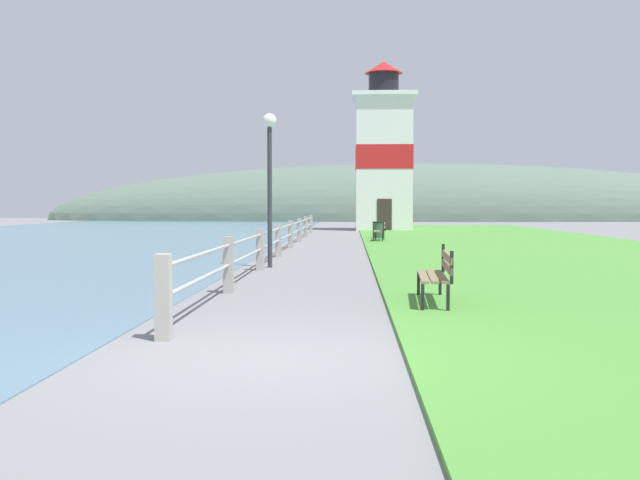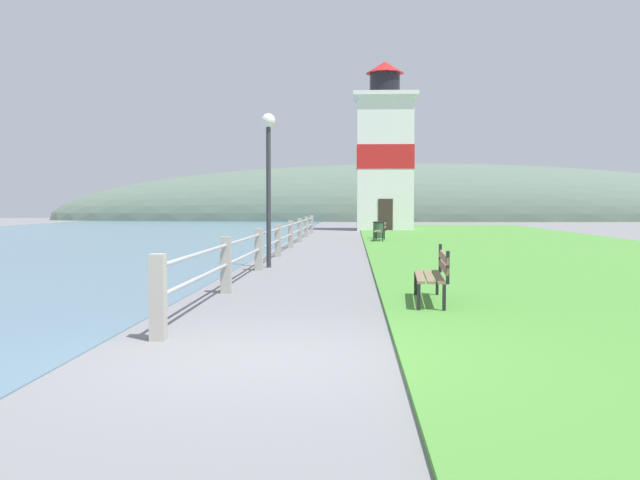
{
  "view_description": "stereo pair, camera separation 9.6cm",
  "coord_description": "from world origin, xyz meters",
  "px_view_note": "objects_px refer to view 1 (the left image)",
  "views": [
    {
      "loc": [
        0.87,
        -7.33,
        1.61
      ],
      "look_at": [
        -0.26,
        19.36,
        0.3
      ],
      "focal_mm": 40.0,
      "sensor_mm": 36.0,
      "label": 1
    },
    {
      "loc": [
        0.96,
        -7.32,
        1.61
      ],
      "look_at": [
        -0.26,
        19.36,
        0.3
      ],
      "focal_mm": 40.0,
      "sensor_mm": 36.0,
      "label": 2
    }
  ],
  "objects_px": {
    "lighthouse": "(383,156)",
    "park_bench_midway": "(381,230)",
    "lamp_post": "(270,161)",
    "trash_bin": "(378,230)",
    "park_bench_near": "(438,272)"
  },
  "relations": [
    {
      "from": "park_bench_midway",
      "to": "lamp_post",
      "type": "bearing_deg",
      "value": 80.07
    },
    {
      "from": "park_bench_near",
      "to": "park_bench_midway",
      "type": "relative_size",
      "value": 1.07
    },
    {
      "from": "lighthouse",
      "to": "trash_bin",
      "type": "relative_size",
      "value": 12.79
    },
    {
      "from": "park_bench_near",
      "to": "lighthouse",
      "type": "xyz_separation_m",
      "value": [
        0.72,
        34.51,
        4.23
      ]
    },
    {
      "from": "lighthouse",
      "to": "lamp_post",
      "type": "relative_size",
      "value": 2.71
    },
    {
      "from": "park_bench_near",
      "to": "trash_bin",
      "type": "xyz_separation_m",
      "value": [
        -0.1,
        21.99,
        -0.12
      ]
    },
    {
      "from": "trash_bin",
      "to": "lamp_post",
      "type": "bearing_deg",
      "value": -102.6
    },
    {
      "from": "lighthouse",
      "to": "trash_bin",
      "type": "bearing_deg",
      "value": -93.75
    },
    {
      "from": "park_bench_midway",
      "to": "lighthouse",
      "type": "distance_m",
      "value": 15.24
    },
    {
      "from": "park_bench_midway",
      "to": "trash_bin",
      "type": "distance_m",
      "value": 2.11
    },
    {
      "from": "lighthouse",
      "to": "park_bench_midway",
      "type": "bearing_deg",
      "value": -93.01
    },
    {
      "from": "park_bench_midway",
      "to": "trash_bin",
      "type": "relative_size",
      "value": 2.14
    },
    {
      "from": "park_bench_near",
      "to": "lamp_post",
      "type": "xyz_separation_m",
      "value": [
        -3.47,
        6.87,
        2.2
      ]
    },
    {
      "from": "lighthouse",
      "to": "lamp_post",
      "type": "height_order",
      "value": "lighthouse"
    },
    {
      "from": "park_bench_midway",
      "to": "lamp_post",
      "type": "distance_m",
      "value": 13.64
    }
  ]
}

